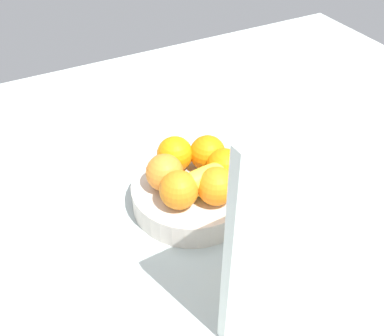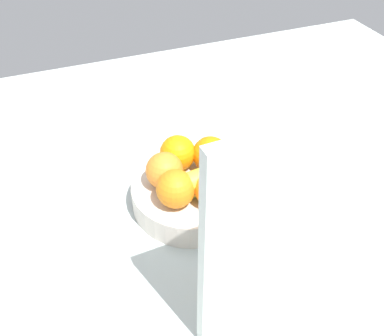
{
  "view_description": "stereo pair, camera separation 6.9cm",
  "coord_description": "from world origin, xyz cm",
  "px_view_note": "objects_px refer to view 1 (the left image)",
  "views": [
    {
      "loc": [
        29.13,
        53.95,
        62.47
      ],
      "look_at": [
        -0.06,
        -2.09,
        9.23
      ],
      "focal_mm": 41.34,
      "sensor_mm": 36.0,
      "label": 1
    },
    {
      "loc": [
        22.81,
        56.81,
        62.47
      ],
      "look_at": [
        -0.06,
        -2.09,
        9.23
      ],
      "focal_mm": 41.34,
      "sensor_mm": 36.0,
      "label": 2
    }
  ],
  "objects_px": {
    "fruit_bowl": "(192,194)",
    "banana_bunch": "(207,181)",
    "orange_front_left": "(175,154)",
    "orange_back_right": "(226,168)",
    "orange_top_stack": "(208,153)",
    "orange_center": "(179,190)",
    "orange_back_left": "(216,186)",
    "orange_front_right": "(165,173)",
    "cutting_board": "(311,221)"
  },
  "relations": [
    {
      "from": "fruit_bowl",
      "to": "banana_bunch",
      "type": "xyz_separation_m",
      "value": [
        -0.01,
        0.04,
        0.06
      ]
    },
    {
      "from": "orange_front_left",
      "to": "orange_back_right",
      "type": "relative_size",
      "value": 1.0
    },
    {
      "from": "orange_top_stack",
      "to": "banana_bunch",
      "type": "distance_m",
      "value": 0.08
    },
    {
      "from": "orange_front_left",
      "to": "banana_bunch",
      "type": "bearing_deg",
      "value": 102.24
    },
    {
      "from": "fruit_bowl",
      "to": "banana_bunch",
      "type": "height_order",
      "value": "banana_bunch"
    },
    {
      "from": "orange_center",
      "to": "banana_bunch",
      "type": "relative_size",
      "value": 0.39
    },
    {
      "from": "fruit_bowl",
      "to": "orange_center",
      "type": "xyz_separation_m",
      "value": [
        0.05,
        0.04,
        0.06
      ]
    },
    {
      "from": "orange_back_left",
      "to": "orange_front_right",
      "type": "bearing_deg",
      "value": -48.98
    },
    {
      "from": "orange_back_right",
      "to": "banana_bunch",
      "type": "bearing_deg",
      "value": 13.47
    },
    {
      "from": "fruit_bowl",
      "to": "orange_top_stack",
      "type": "xyz_separation_m",
      "value": [
        -0.05,
        -0.03,
        0.06
      ]
    },
    {
      "from": "orange_center",
      "to": "cutting_board",
      "type": "bearing_deg",
      "value": 111.56
    },
    {
      "from": "orange_front_right",
      "to": "fruit_bowl",
      "type": "bearing_deg",
      "value": 161.5
    },
    {
      "from": "orange_back_left",
      "to": "orange_top_stack",
      "type": "bearing_deg",
      "value": -109.7
    },
    {
      "from": "orange_back_left",
      "to": "orange_back_right",
      "type": "bearing_deg",
      "value": -138.79
    },
    {
      "from": "orange_front_left",
      "to": "orange_back_left",
      "type": "xyz_separation_m",
      "value": [
        -0.03,
        0.12,
        0.0
      ]
    },
    {
      "from": "orange_top_stack",
      "to": "banana_bunch",
      "type": "xyz_separation_m",
      "value": [
        0.04,
        0.07,
        -0.0
      ]
    },
    {
      "from": "orange_front_left",
      "to": "orange_back_right",
      "type": "bearing_deg",
      "value": 129.16
    },
    {
      "from": "orange_back_right",
      "to": "banana_bunch",
      "type": "distance_m",
      "value": 0.05
    },
    {
      "from": "orange_center",
      "to": "banana_bunch",
      "type": "xyz_separation_m",
      "value": [
        -0.06,
        -0.0,
        -0.0
      ]
    },
    {
      "from": "orange_front_left",
      "to": "cutting_board",
      "type": "height_order",
      "value": "cutting_board"
    },
    {
      "from": "orange_front_right",
      "to": "orange_top_stack",
      "type": "bearing_deg",
      "value": -171.68
    },
    {
      "from": "fruit_bowl",
      "to": "orange_front_right",
      "type": "distance_m",
      "value": 0.08
    },
    {
      "from": "fruit_bowl",
      "to": "orange_front_left",
      "type": "relative_size",
      "value": 3.29
    },
    {
      "from": "fruit_bowl",
      "to": "orange_front_right",
      "type": "relative_size",
      "value": 3.29
    },
    {
      "from": "orange_back_right",
      "to": "orange_top_stack",
      "type": "height_order",
      "value": "same"
    },
    {
      "from": "orange_front_left",
      "to": "orange_back_right",
      "type": "height_order",
      "value": "same"
    },
    {
      "from": "orange_front_right",
      "to": "orange_back_right",
      "type": "height_order",
      "value": "same"
    },
    {
      "from": "orange_back_right",
      "to": "banana_bunch",
      "type": "height_order",
      "value": "orange_back_right"
    },
    {
      "from": "orange_front_left",
      "to": "orange_top_stack",
      "type": "relative_size",
      "value": 1.0
    },
    {
      "from": "orange_top_stack",
      "to": "cutting_board",
      "type": "relative_size",
      "value": 0.2
    },
    {
      "from": "orange_front_left",
      "to": "orange_top_stack",
      "type": "xyz_separation_m",
      "value": [
        -0.06,
        0.03,
        0.0
      ]
    },
    {
      "from": "fruit_bowl",
      "to": "orange_front_left",
      "type": "xyz_separation_m",
      "value": [
        0.01,
        -0.06,
        0.06
      ]
    },
    {
      "from": "orange_front_left",
      "to": "banana_bunch",
      "type": "relative_size",
      "value": 0.39
    },
    {
      "from": "orange_center",
      "to": "banana_bunch",
      "type": "height_order",
      "value": "orange_center"
    },
    {
      "from": "banana_bunch",
      "to": "cutting_board",
      "type": "bearing_deg",
      "value": 97.8
    },
    {
      "from": "orange_front_left",
      "to": "cutting_board",
      "type": "distance_m",
      "value": 0.34
    },
    {
      "from": "orange_front_right",
      "to": "banana_bunch",
      "type": "height_order",
      "value": "orange_front_right"
    },
    {
      "from": "orange_back_left",
      "to": "orange_top_stack",
      "type": "height_order",
      "value": "same"
    },
    {
      "from": "orange_front_right",
      "to": "cutting_board",
      "type": "relative_size",
      "value": 0.2
    },
    {
      "from": "fruit_bowl",
      "to": "orange_front_left",
      "type": "distance_m",
      "value": 0.08
    },
    {
      "from": "orange_top_stack",
      "to": "orange_front_right",
      "type": "bearing_deg",
      "value": 8.32
    },
    {
      "from": "banana_bunch",
      "to": "orange_front_left",
      "type": "bearing_deg",
      "value": -77.76
    },
    {
      "from": "fruit_bowl",
      "to": "orange_center",
      "type": "bearing_deg",
      "value": 39.59
    },
    {
      "from": "orange_front_left",
      "to": "orange_front_right",
      "type": "bearing_deg",
      "value": 45.01
    },
    {
      "from": "orange_front_right",
      "to": "orange_back_left",
      "type": "xyz_separation_m",
      "value": [
        -0.07,
        0.08,
        0.0
      ]
    },
    {
      "from": "orange_top_stack",
      "to": "banana_bunch",
      "type": "relative_size",
      "value": 0.39
    },
    {
      "from": "orange_back_left",
      "to": "fruit_bowl",
      "type": "bearing_deg",
      "value": -73.57
    },
    {
      "from": "orange_front_right",
      "to": "orange_back_right",
      "type": "relative_size",
      "value": 1.0
    },
    {
      "from": "orange_back_left",
      "to": "cutting_board",
      "type": "height_order",
      "value": "cutting_board"
    },
    {
      "from": "orange_front_right",
      "to": "orange_top_stack",
      "type": "xyz_separation_m",
      "value": [
        -0.1,
        -0.01,
        0.0
      ]
    }
  ]
}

